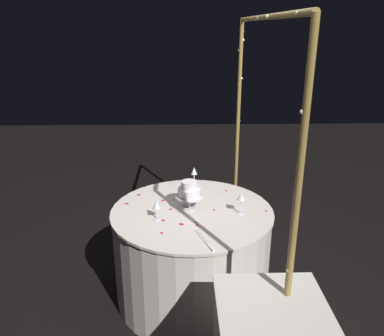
{
  "coord_description": "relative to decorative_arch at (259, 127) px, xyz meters",
  "views": [
    {
      "loc": [
        2.7,
        -0.07,
        2.12
      ],
      "look_at": [
        0.0,
        0.0,
        1.13
      ],
      "focal_mm": 36.24,
      "sensor_mm": 36.0,
      "label": 1
    }
  ],
  "objects": [
    {
      "name": "rose_petal_6",
      "position": [
        -0.37,
        -0.17,
        -0.66
      ],
      "size": [
        0.03,
        0.02,
        0.0
      ],
      "primitive_type": "ellipsoid",
      "rotation": [
        0.0,
        0.0,
        3.35
      ],
      "color": "#C61951",
      "rests_on": "main_table"
    },
    {
      "name": "wine_glass_1",
      "position": [
        0.07,
        -0.11,
        -0.53
      ],
      "size": [
        0.06,
        0.06,
        0.16
      ],
      "color": "silver",
      "rests_on": "main_table"
    },
    {
      "name": "rose_petal_7",
      "position": [
        0.35,
        -0.7,
        -0.66
      ],
      "size": [
        0.03,
        0.03,
        0.0
      ],
      "primitive_type": "ellipsoid",
      "rotation": [
        0.0,
        0.0,
        0.83
      ],
      "color": "#C61951",
      "rests_on": "main_table"
    },
    {
      "name": "rose_petal_4",
      "position": [
        0.25,
        -0.45,
        -0.66
      ],
      "size": [
        0.03,
        0.04,
        0.0
      ],
      "primitive_type": "ellipsoid",
      "rotation": [
        0.0,
        0.0,
        4.2
      ],
      "color": "#C61951",
      "rests_on": "main_table"
    },
    {
      "name": "rose_petal_3",
      "position": [
        -0.01,
        -0.65,
        -0.66
      ],
      "size": [
        0.03,
        0.03,
        0.0
      ],
      "primitive_type": "ellipsoid",
      "rotation": [
        0.0,
        0.0,
        2.13
      ],
      "color": "#C61951",
      "rests_on": "main_table"
    },
    {
      "name": "rose_petal_1",
      "position": [
        0.03,
        0.09,
        -0.66
      ],
      "size": [
        0.03,
        0.03,
        0.0
      ],
      "primitive_type": "ellipsoid",
      "rotation": [
        0.0,
        0.0,
        2.72
      ],
      "color": "#C61951",
      "rests_on": "main_table"
    },
    {
      "name": "rose_petal_10",
      "position": [
        -0.19,
        -0.62,
        -0.66
      ],
      "size": [
        0.03,
        0.02,
        0.0
      ],
      "primitive_type": "ellipsoid",
      "rotation": [
        0.0,
        0.0,
        6.24
      ],
      "color": "#C61951",
      "rests_on": "main_table"
    },
    {
      "name": "rose_petal_15",
      "position": [
        0.01,
        -0.31,
        -0.66
      ],
      "size": [
        0.03,
        0.03,
        0.0
      ],
      "primitive_type": "ellipsoid",
      "rotation": [
        0.0,
        0.0,
        5.38
      ],
      "color": "#C61951",
      "rests_on": "main_table"
    },
    {
      "name": "wine_glass_0",
      "position": [
        -0.49,
        -0.45,
        -0.53
      ],
      "size": [
        0.06,
        0.06,
        0.17
      ],
      "color": "silver",
      "rests_on": "main_table"
    },
    {
      "name": "ground_plane",
      "position": [
        0.0,
        -0.48,
        -1.44
      ],
      "size": [
        12.0,
        12.0,
        0.0
      ],
      "primitive_type": "plane",
      "color": "black"
    },
    {
      "name": "rose_petal_12",
      "position": [
        -0.47,
        -0.51,
        -0.66
      ],
      "size": [
        0.04,
        0.03,
        0.0
      ],
      "primitive_type": "ellipsoid",
      "rotation": [
        0.0,
        0.0,
        2.61
      ],
      "color": "#C61951",
      "rests_on": "main_table"
    },
    {
      "name": "rose_petal_16",
      "position": [
        0.17,
        -0.69,
        -0.66
      ],
      "size": [
        0.04,
        0.04,
        0.0
      ],
      "primitive_type": "ellipsoid",
      "rotation": [
        0.0,
        0.0,
        4.19
      ],
      "color": "#C61951",
      "rests_on": "main_table"
    },
    {
      "name": "decorative_arch",
      "position": [
        0.0,
        0.0,
        0.0
      ],
      "size": [
        2.11,
        0.06,
        2.2
      ],
      "color": "olive",
      "rests_on": "ground"
    },
    {
      "name": "rose_petal_5",
      "position": [
        -0.17,
        -0.71,
        -0.66
      ],
      "size": [
        0.04,
        0.04,
        0.0
      ],
      "primitive_type": "ellipsoid",
      "rotation": [
        0.0,
        0.0,
        2.45
      ],
      "color": "#C61951",
      "rests_on": "main_table"
    },
    {
      "name": "rose_petal_2",
      "position": [
        -0.29,
        -0.92,
        -0.66
      ],
      "size": [
        0.05,
        0.05,
        0.0
      ],
      "primitive_type": "ellipsoid",
      "rotation": [
        0.0,
        0.0,
        5.52
      ],
      "color": "#C61951",
      "rests_on": "main_table"
    },
    {
      "name": "main_table",
      "position": [
        0.0,
        -0.48,
        -1.05
      ],
      "size": [
        1.26,
        1.26,
        0.78
      ],
      "color": "silver",
      "rests_on": "ground"
    },
    {
      "name": "rose_petal_0",
      "position": [
        -0.12,
        -1.0,
        -0.66
      ],
      "size": [
        0.04,
        0.04,
        0.0
      ],
      "primitive_type": "ellipsoid",
      "rotation": [
        0.0,
        0.0,
        1.89
      ],
      "color": "#C61951",
      "rests_on": "main_table"
    },
    {
      "name": "rose_petal_13",
      "position": [
        -0.02,
        -0.74,
        -0.66
      ],
      "size": [
        0.04,
        0.03,
        0.0
      ],
      "primitive_type": "ellipsoid",
      "rotation": [
        0.0,
        0.0,
        6.11
      ],
      "color": "#C61951",
      "rests_on": "main_table"
    },
    {
      "name": "rose_petal_14",
      "position": [
        0.23,
        -0.56,
        -0.66
      ],
      "size": [
        0.05,
        0.05,
        0.0
      ],
      "primitive_type": "ellipsoid",
      "rotation": [
        0.0,
        0.0,
        4.09
      ],
      "color": "#C61951",
      "rests_on": "main_table"
    },
    {
      "name": "tiered_cake",
      "position": [
        -0.03,
        -0.5,
        -0.51
      ],
      "size": [
        0.22,
        0.22,
        0.23
      ],
      "color": "silver",
      "rests_on": "main_table"
    },
    {
      "name": "rose_petal_8",
      "position": [
        -0.24,
        -0.42,
        -0.66
      ],
      "size": [
        0.04,
        0.03,
        0.0
      ],
      "primitive_type": "ellipsoid",
      "rotation": [
        0.0,
        0.0,
        6.08
      ],
      "color": "#C61951",
      "rests_on": "main_table"
    },
    {
      "name": "rose_petal_11",
      "position": [
        0.21,
        -0.45,
        -0.66
      ],
      "size": [
        0.03,
        0.02,
        0.0
      ],
      "primitive_type": "ellipsoid",
      "rotation": [
        0.0,
        0.0,
        6.26
      ],
      "color": "#C61951",
      "rests_on": "main_table"
    },
    {
      "name": "cake_knife",
      "position": [
        0.48,
        -0.4,
        -0.65
      ],
      "size": [
        0.28,
        0.12,
        0.01
      ],
      "color": "silver",
      "rests_on": "main_table"
    },
    {
      "name": "wine_glass_2",
      "position": [
        0.14,
        -0.74,
        -0.55
      ],
      "size": [
        0.06,
        0.06,
        0.15
      ],
      "color": "silver",
      "rests_on": "main_table"
    },
    {
      "name": "rose_petal_9",
      "position": [
        -0.26,
        -0.42,
        -0.66
      ],
      "size": [
        0.02,
        0.03,
        0.0
      ],
      "primitive_type": "ellipsoid",
      "rotation": [
        0.0,
        0.0,
        1.59
      ],
      "color": "#C61951",
      "rests_on": "main_table"
    }
  ]
}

